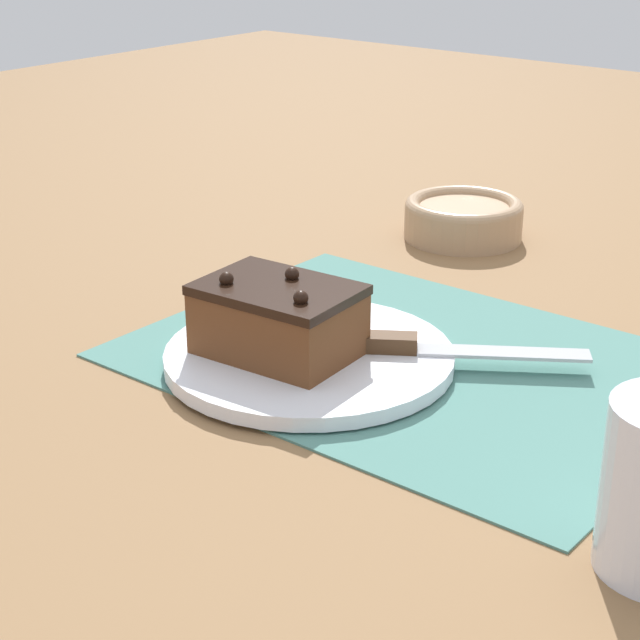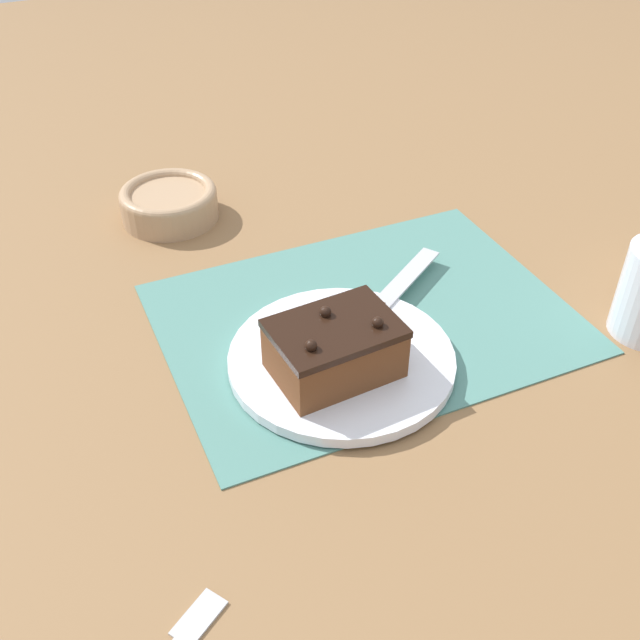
% 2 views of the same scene
% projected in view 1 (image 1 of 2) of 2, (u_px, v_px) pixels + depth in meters
% --- Properties ---
extents(ground_plane, '(3.00, 3.00, 0.00)m').
position_uv_depth(ground_plane, '(412.00, 362.00, 0.90)').
color(ground_plane, olive).
extents(placemat_woven, '(0.46, 0.34, 0.00)m').
position_uv_depth(placemat_woven, '(412.00, 360.00, 0.90)').
color(placemat_woven, slate).
rests_on(placemat_woven, ground_plane).
extents(cake_plate, '(0.24, 0.24, 0.01)m').
position_uv_depth(cake_plate, '(309.00, 357.00, 0.89)').
color(cake_plate, white).
rests_on(cake_plate, placemat_woven).
extents(chocolate_cake, '(0.13, 0.10, 0.07)m').
position_uv_depth(chocolate_cake, '(278.00, 319.00, 0.87)').
color(chocolate_cake, brown).
rests_on(chocolate_cake, cake_plate).
extents(serving_knife, '(0.18, 0.13, 0.01)m').
position_uv_depth(serving_knife, '(419.00, 346.00, 0.88)').
color(serving_knife, '#472D19').
rests_on(serving_knife, cake_plate).
extents(small_bowl, '(0.13, 0.13, 0.05)m').
position_uv_depth(small_bowl, '(464.00, 217.00, 1.20)').
color(small_bowl, tan).
rests_on(small_bowl, ground_plane).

